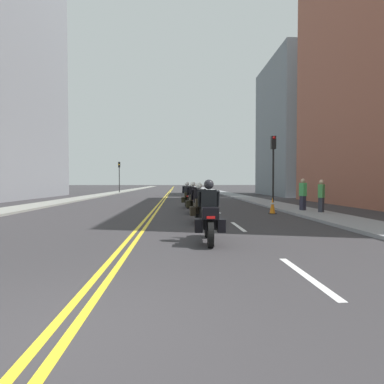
{
  "coord_description": "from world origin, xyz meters",
  "views": [
    {
      "loc": [
        1.23,
        -3.23,
        1.58
      ],
      "look_at": [
        2.03,
        13.81,
        1.06
      ],
      "focal_mm": 29.84,
      "sensor_mm": 36.0,
      "label": 1
    }
  ],
  "objects": [
    {
      "name": "centreline_yellow_inner",
      "position": [
        -0.12,
        48.0,
        0.0
      ],
      "size": [
        0.12,
        132.0,
        0.01
      ],
      "primitive_type": "cube",
      "color": "yellow",
      "rests_on": "ground"
    },
    {
      "name": "building_left_1",
      "position": [
        -15.52,
        28.34,
        12.79
      ],
      "size": [
        6.5,
        18.03,
        25.58
      ],
      "color": "slate",
      "rests_on": "ground"
    },
    {
      "name": "motorcycle_2",
      "position": [
        2.04,
        12.8,
        0.66
      ],
      "size": [
        0.78,
        2.16,
        1.61
      ],
      "rotation": [
        0.0,
        0.0,
        0.05
      ],
      "color": "black",
      "rests_on": "ground"
    },
    {
      "name": "building_right_1",
      "position": [
        17.27,
        35.07,
        8.09
      ],
      "size": [
        9.98,
        12.63,
        16.18
      ],
      "color": "slate",
      "rests_on": "ground"
    },
    {
      "name": "motorcycle_0",
      "position": [
        2.06,
        5.0,
        0.66
      ],
      "size": [
        0.78,
        2.11,
        1.65
      ],
      "rotation": [
        0.0,
        0.0,
        -0.04
      ],
      "color": "black",
      "rests_on": "ground"
    },
    {
      "name": "motorcycle_3",
      "position": [
        1.86,
        16.57,
        0.66
      ],
      "size": [
        0.78,
        2.23,
        1.62
      ],
      "rotation": [
        0.0,
        0.0,
        0.04
      ],
      "color": "black",
      "rests_on": "ground"
    },
    {
      "name": "motorcycle_1",
      "position": [
        2.08,
        8.95,
        0.66
      ],
      "size": [
        0.78,
        2.12,
        1.58
      ],
      "rotation": [
        0.0,
        0.0,
        0.05
      ],
      "color": "black",
      "rests_on": "ground"
    },
    {
      "name": "centreline_yellow_outer",
      "position": [
        0.12,
        48.0,
        0.0
      ],
      "size": [
        0.12,
        132.0,
        0.01
      ],
      "primitive_type": "cube",
      "color": "yellow",
      "rests_on": "ground"
    },
    {
      "name": "traffic_light_far",
      "position": [
        -7.22,
        43.87,
        3.15
      ],
      "size": [
        0.28,
        0.38,
        4.56
      ],
      "color": "black",
      "rests_on": "ground"
    },
    {
      "name": "traffic_cone_0",
      "position": [
        6.01,
        12.49,
        0.41
      ],
      "size": [
        0.35,
        0.35,
        0.82
      ],
      "color": "black",
      "rests_on": "ground"
    },
    {
      "name": "traffic_light_near",
      "position": [
        7.22,
        16.37,
        3.1
      ],
      "size": [
        0.28,
        0.38,
        4.44
      ],
      "color": "black",
      "rests_on": "ground"
    },
    {
      "name": "pedestrian_1",
      "position": [
        7.82,
        13.16,
        0.92
      ],
      "size": [
        0.31,
        0.41,
        1.78
      ],
      "rotation": [
        0.0,
        0.0,
        1.86
      ],
      "color": "#242332",
      "rests_on": "ground"
    },
    {
      "name": "sidewalk_left",
      "position": [
        -7.88,
        48.0,
        0.06
      ],
      "size": [
        2.13,
        144.0,
        0.12
      ],
      "primitive_type": "cube",
      "color": "gray",
      "rests_on": "ground"
    },
    {
      "name": "sidewalk_right",
      "position": [
        7.88,
        48.0,
        0.06
      ],
      "size": [
        2.13,
        144.0,
        0.12
      ],
      "primitive_type": "cube",
      "color": "gray",
      "rests_on": "ground"
    },
    {
      "name": "ground_plane",
      "position": [
        0.0,
        48.0,
        0.0
      ],
      "size": [
        264.0,
        264.0,
        0.0
      ],
      "primitive_type": "plane",
      "color": "#312F31"
    },
    {
      "name": "pedestrian_0",
      "position": [
        8.28,
        12.01,
        0.88
      ],
      "size": [
        0.41,
        0.41,
        1.71
      ],
      "rotation": [
        0.0,
        0.0,
        3.95
      ],
      "color": "#2A2B34",
      "rests_on": "ground"
    },
    {
      "name": "lane_dashes_white",
      "position": [
        3.41,
        29.0,
        0.0
      ],
      "size": [
        0.14,
        56.4,
        0.01
      ],
      "color": "silver",
      "rests_on": "ground"
    }
  ]
}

